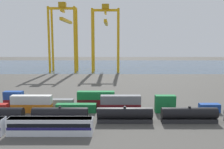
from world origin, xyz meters
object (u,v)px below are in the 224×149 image
object	(u,v)px
gantry_crane_central	(105,31)
shipping_container_1	(31,108)
freight_tank_row	(124,115)
shipping_container_4	(120,108)
gantry_crane_west	(63,30)
passenger_train	(6,126)

from	to	relation	value
gantry_crane_central	shipping_container_1	bearing A→B (deg)	-101.28
gantry_crane_central	freight_tank_row	bearing A→B (deg)	-85.94
freight_tank_row	shipping_container_4	size ratio (longest dim) A/B	6.85
gantry_crane_west	gantry_crane_central	world-z (taller)	gantry_crane_west
freight_tank_row	gantry_crane_central	world-z (taller)	gantry_crane_central
shipping_container_1	passenger_train	bearing A→B (deg)	-90.45
freight_tank_row	gantry_crane_central	size ratio (longest dim) A/B	1.81
passenger_train	gantry_crane_west	bearing A→B (deg)	94.34
passenger_train	freight_tank_row	xyz separation A→B (m)	(27.79, 8.33, -0.06)
shipping_container_1	gantry_crane_central	xyz separation A→B (m)	(19.92, 99.81, 27.04)
shipping_container_1	gantry_crane_west	world-z (taller)	gantry_crane_west
gantry_crane_west	gantry_crane_central	distance (m)	28.94
passenger_train	shipping_container_4	size ratio (longest dim) A/B	3.30
freight_tank_row	shipping_container_1	size ratio (longest dim) A/B	6.85
passenger_train	shipping_container_4	world-z (taller)	passenger_train
freight_tank_row	gantry_crane_west	bearing A→B (deg)	108.63
freight_tank_row	gantry_crane_west	world-z (taller)	gantry_crane_west
passenger_train	gantry_crane_west	size ratio (longest dim) A/B	0.85
shipping_container_1	gantry_crane_west	xyz separation A→B (m)	(-9.02, 99.44, 27.73)
gantry_crane_west	gantry_crane_central	bearing A→B (deg)	0.74
freight_tank_row	shipping_container_4	world-z (taller)	freight_tank_row
passenger_train	shipping_container_1	size ratio (longest dim) A/B	3.30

